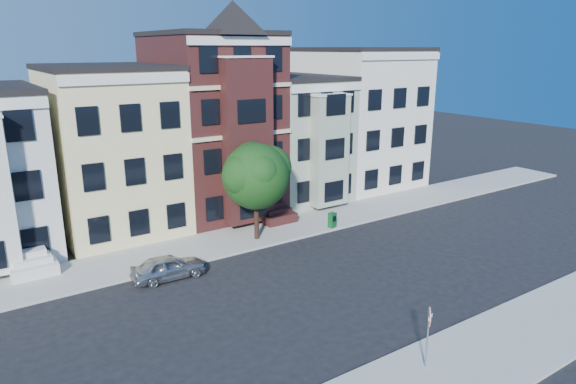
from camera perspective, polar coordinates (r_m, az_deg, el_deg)
ground at (r=26.18m, az=6.25°, el=-9.83°), size 120.00×120.00×0.00m
far_sidewalk at (r=32.16m, az=-2.95°, el=-4.63°), size 60.00×4.00×0.15m
near_sidewalk at (r=21.47m, az=20.70°, el=-16.79°), size 60.00×4.00×0.15m
house_yellow at (r=34.07m, az=-19.04°, el=4.29°), size 7.00×9.00×10.00m
house_brown at (r=36.28m, az=-8.43°, el=7.24°), size 7.00×9.00×12.00m
house_green at (r=39.71m, az=0.18°, el=5.94°), size 6.00×9.00×9.00m
house_cream at (r=43.82m, az=7.86°, el=8.04°), size 8.00×9.00×11.00m
street_tree at (r=30.07m, az=-3.59°, el=1.27°), size 6.82×6.82×7.22m
parked_car at (r=26.75m, az=-13.15°, el=-8.12°), size 3.74×1.65×1.25m
newspaper_box at (r=32.96m, az=4.93°, el=-3.13°), size 0.51×0.47×0.97m
stop_sign at (r=19.49m, az=15.27°, el=-14.94°), size 0.72×0.39×2.69m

